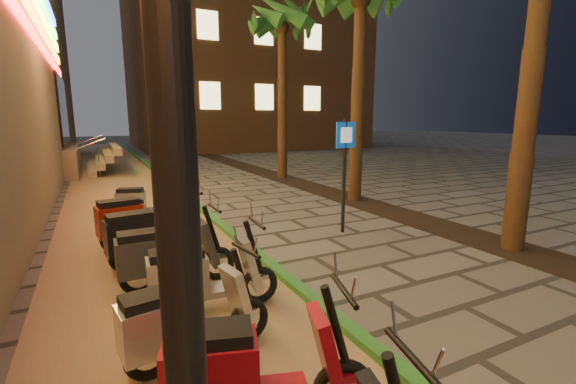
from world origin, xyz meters
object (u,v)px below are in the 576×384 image
scooter_9 (135,220)px  scooter_11 (141,203)px  pedestrian_sign (345,160)px  scooter_6 (199,277)px  scooter_10 (140,215)px  scooter_5 (182,322)px  scooter_7 (162,256)px  scooter_8 (148,236)px  scooter_4 (245,372)px

scooter_9 → scooter_11: 2.07m
pedestrian_sign → scooter_9: (-4.14, 0.87, -1.03)m
scooter_6 → scooter_9: bearing=101.5°
scooter_9 → scooter_10: size_ratio=1.25×
scooter_6 → scooter_9: size_ratio=0.91×
pedestrian_sign → scooter_5: (-4.11, -3.15, -1.10)m
scooter_11 → scooter_7: bearing=-77.4°
scooter_7 → scooter_8: bearing=93.5°
scooter_6 → scooter_11: scooter_6 is taller
scooter_8 → scooter_11: 3.16m
scooter_5 → scooter_9: (-0.03, 4.02, 0.07)m
scooter_11 → scooter_10: bearing=-82.7°
scooter_4 → scooter_5: bearing=121.7°
scooter_10 → scooter_9: bearing=-112.1°
scooter_8 → scooter_10: bearing=78.8°
scooter_4 → scooter_7: bearing=109.8°
scooter_6 → scooter_11: 5.12m
pedestrian_sign → scooter_10: bearing=145.6°
scooter_8 → scooter_10: scooter_8 is taller
scooter_5 → scooter_4: bearing=-84.6°
scooter_7 → scooter_11: (0.17, 4.15, -0.05)m
scooter_4 → scooter_8: (-0.22, 3.95, 0.04)m
scooter_10 → scooter_7: bearing=-101.5°
scooter_4 → scooter_8: 3.95m
pedestrian_sign → scooter_7: size_ratio=1.46×
scooter_11 → scooter_6: bearing=-73.8°
scooter_7 → scooter_8: scooter_8 is taller
scooter_4 → scooter_10: 5.94m
scooter_7 → scooter_9: scooter_9 is taller
scooter_6 → scooter_7: size_ratio=0.99×
scooter_5 → scooter_6: (0.41, 0.95, 0.02)m
scooter_6 → scooter_8: (-0.35, 1.96, 0.04)m
pedestrian_sign → scooter_4: pedestrian_sign is taller
scooter_8 → scooter_10: size_ratio=1.23×
scooter_4 → scooter_10: bearing=108.3°
scooter_5 → scooter_10: 4.90m
scooter_4 → scooter_7: size_ratio=0.99×
scooter_6 → scooter_9: scooter_9 is taller
scooter_5 → scooter_11: scooter_5 is taller
scooter_8 → pedestrian_sign: bearing=-5.6°
scooter_4 → scooter_11: scooter_4 is taller
scooter_7 → scooter_6: bearing=-73.9°
pedestrian_sign → scooter_8: size_ratio=1.36×
scooter_5 → scooter_8: size_ratio=0.88×
scooter_9 → scooter_4: bearing=-96.6°
scooter_7 → scooter_11: size_ratio=1.10×
scooter_4 → scooter_10: (-0.14, 5.94, -0.07)m
scooter_6 → scooter_10: scooter_6 is taller
scooter_5 → scooter_7: bearing=76.9°
pedestrian_sign → scooter_5: 5.30m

